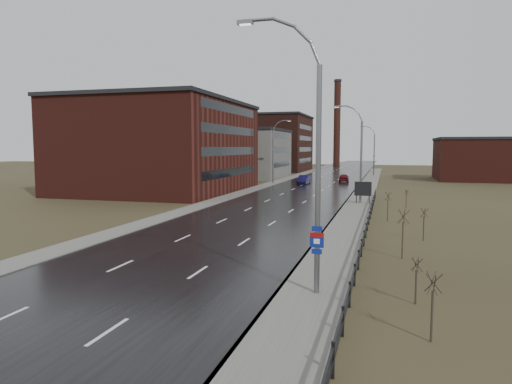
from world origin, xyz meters
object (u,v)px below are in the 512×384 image
Objects in this scene: car_far at (344,178)px; car_near at (304,180)px; streetlight_main at (311,159)px; billboard at (363,189)px.

car_near is at bearing 43.31° from car_far.
car_near reaches higher than car_far.
streetlight_main reaches higher than billboard.
streetlight_main is 33.80m from billboard.
car_far is at bearing 49.95° from car_near.
car_near is 9.52m from car_far.
streetlight_main is 4.54× the size of billboard.
streetlight_main is 61.19m from car_near.
car_far is at bearing 98.72° from billboard.
billboard reaches higher than car_near.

